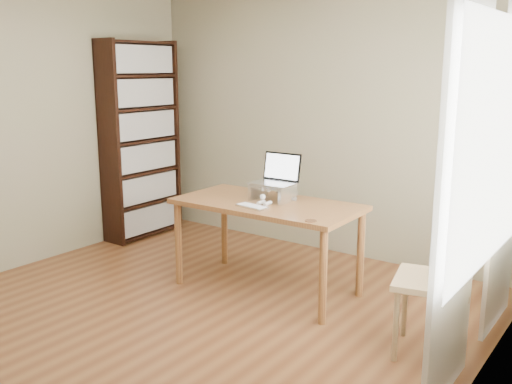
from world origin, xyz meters
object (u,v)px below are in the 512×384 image
desk (267,213)px  cat (278,192)px  laptop (277,176)px  keyboard (252,206)px  bookshelf (141,140)px  chair (446,273)px

desk → cat: bearing=73.4°
desk → laptop: (0.00, 0.14, 0.28)m
desk → keyboard: size_ratio=5.54×
desk → cat: cat is taller
laptop → bookshelf: bearing=168.2°
cat → laptop: bearing=133.0°
desk → chair: size_ratio=1.46×
bookshelf → chair: 3.70m
keyboard → laptop: bearing=99.1°
desk → cat: (0.03, 0.11, 0.15)m
chair → keyboard: bearing=164.7°
laptop → cat: 0.14m
desk → laptop: size_ratio=4.32×
keyboard → chair: bearing=5.3°
bookshelf → desk: bookshelf is taller
laptop → keyboard: laptop is taller
cat → desk: bearing=-107.9°
bookshelf → laptop: bearing=-10.9°
keyboard → cat: size_ratio=0.57×
bookshelf → chair: size_ratio=2.02×
cat → keyboard: bearing=-96.0°
bookshelf → desk: (2.02, -0.53, -0.39)m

